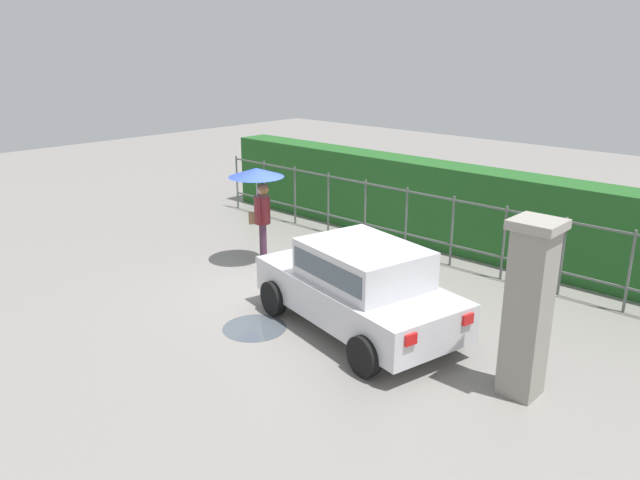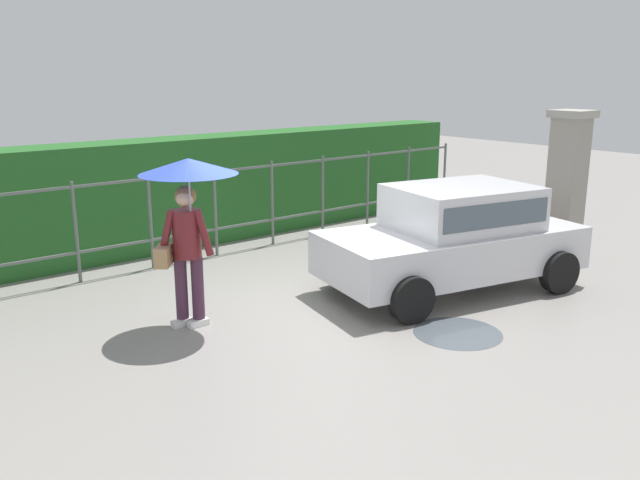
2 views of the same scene
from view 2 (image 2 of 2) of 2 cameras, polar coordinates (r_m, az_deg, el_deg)
The scene contains 7 objects.
ground_plane at distance 8.75m, azimuth -1.13°, elevation -5.92°, with size 40.00×40.00×0.00m, color gray.
car at distance 9.53m, azimuth 11.54°, elevation 0.53°, with size 3.97×2.47×1.48m.
pedestrian at distance 7.89m, azimuth -11.35°, elevation 3.49°, with size 1.15×1.15×2.06m.
gate_pillar at distance 11.72m, azimuth 20.42°, elevation 4.65°, with size 0.60×0.60×2.42m.
fence_section at distance 11.20m, azimuth -8.99°, elevation 2.79°, with size 11.69×0.05×1.50m.
hedge_row at distance 12.08m, azimuth -11.58°, elevation 4.12°, with size 12.64×0.90×1.90m, color #235B23.
puddle_near at distance 8.14m, azimuth 11.73°, elevation -7.82°, with size 1.06×1.06×0.00m, color #4C545B.
Camera 2 is at (-5.08, -6.45, 3.03)m, focal length 37.24 mm.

